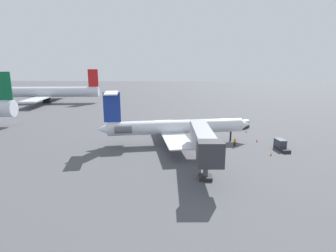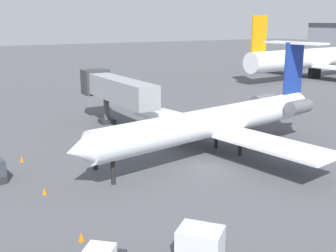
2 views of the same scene
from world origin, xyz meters
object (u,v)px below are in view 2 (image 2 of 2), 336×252
Objects in this scene: ground_crew_marshaller at (95,160)px; parked_airliner_west_end at (315,58)px; traffic_cone_near at (44,191)px; cargo_container_uld at (200,244)px; traffic_cone_far at (81,237)px; jet_bridge at (113,89)px; regional_jet at (221,119)px; traffic_cone_mid at (22,159)px.

ground_crew_marshaller is 71.82m from parked_airliner_west_end.
ground_crew_marshaller is at bearing 122.21° from traffic_cone_near.
traffic_cone_far is (-5.16, -5.05, -0.66)m from cargo_container_uld.
parked_airliner_west_end reaches higher than traffic_cone_near.
jet_bridge is 0.39× the size of parked_airliner_west_end.
regional_jet is 12.64m from ground_crew_marshaller.
traffic_cone_near is 8.06m from traffic_cone_far.
regional_jet is at bearing 119.55° from traffic_cone_far.
regional_jet is 17.84m from traffic_cone_near.
cargo_container_uld is 7.25m from traffic_cone_far.
regional_jet reaches higher than ground_crew_marshaller.
parked_airliner_west_end is (-49.86, 63.38, 3.50)m from cargo_container_uld.
jet_bridge is 31.03m from cargo_container_uld.
jet_bridge is 59.67m from parked_airliner_west_end.
traffic_cone_mid is 74.37m from parked_airliner_west_end.
regional_jet is 56.20× the size of traffic_cone_far.
traffic_cone_mid is at bearing -178.88° from traffic_cone_far.
traffic_cone_near and traffic_cone_far have the same top height.
jet_bridge is 27.99m from traffic_cone_far.
traffic_cone_near is at bearing -84.45° from regional_jet.
cargo_container_uld is (16.49, 0.12, 0.08)m from ground_crew_marshaller.
traffic_cone_far is (24.80, -12.18, -4.49)m from jet_bridge.
jet_bridge reaches higher than traffic_cone_far.
cargo_container_uld is at bearing -39.16° from regional_jet.
traffic_cone_mid is at bearing -166.17° from cargo_container_uld.
traffic_cone_near is 1.00× the size of traffic_cone_far.
ground_crew_marshaller is 16.49m from cargo_container_uld.
traffic_cone_far is at bearing -56.85° from parked_airliner_west_end.
traffic_cone_far is (11.33, -4.93, -0.58)m from ground_crew_marshaller.
traffic_cone_mid is at bearing -111.55° from regional_jet.
regional_jet is at bearing -55.71° from parked_airliner_west_end.
regional_jet is at bearing 95.55° from traffic_cone_near.
ground_crew_marshaller reaches higher than traffic_cone_near.
regional_jet is 0.75× the size of parked_airliner_west_end.
cargo_container_uld is 5.41× the size of traffic_cone_far.
parked_airliner_west_end is (-44.69, 68.43, 4.16)m from traffic_cone_far.
cargo_container_uld is at bearing 0.42° from ground_crew_marshaller.
traffic_cone_near is (-13.21, -5.33, -0.66)m from cargo_container_uld.
regional_jet is at bearing 82.64° from ground_crew_marshaller.
ground_crew_marshaller is at bearing -28.28° from jet_bridge.
regional_jet is 56.20× the size of traffic_cone_mid.
traffic_cone_mid is (-8.62, -0.04, 0.00)m from traffic_cone_near.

